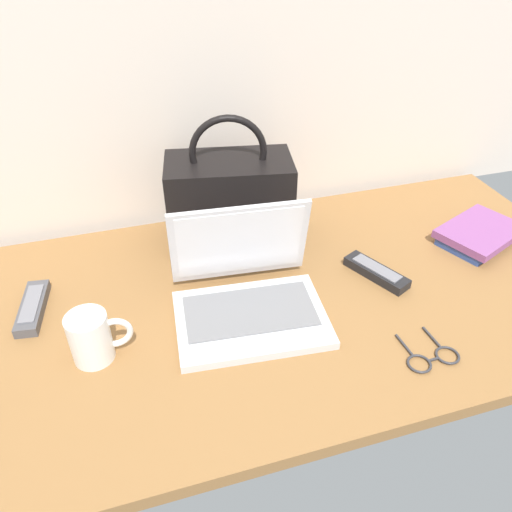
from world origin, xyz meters
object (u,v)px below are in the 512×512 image
laptop (247,292)px  remote_control_near (377,273)px  eyeglasses (432,358)px  coffee_mug (92,337)px  remote_control_far (33,307)px  handbag (230,200)px  book_stack (480,234)px

laptop → remote_control_near: bearing=3.3°
eyeglasses → coffee_mug: bearing=162.5°
remote_control_far → eyeglasses: (0.74, -0.36, -0.01)m
laptop → handbag: bearing=82.9°
coffee_mug → remote_control_far: bearing=126.2°
eyeglasses → book_stack: 0.46m
remote_control_near → eyeglasses: remote_control_near is taller
remote_control_far → book_stack: book_stack is taller
remote_control_far → coffee_mug: bearing=-53.8°
handbag → book_stack: size_ratio=1.34×
eyeglasses → book_stack: book_stack is taller
remote_control_near → remote_control_far: (-0.76, 0.10, 0.00)m
laptop → handbag: (0.03, 0.27, 0.07)m
eyeglasses → laptop: bearing=141.0°
remote_control_near → handbag: (-0.28, 0.25, 0.10)m
coffee_mug → handbag: handbag is taller
eyeglasses → handbag: bearing=117.6°
eyeglasses → book_stack: (0.34, 0.32, 0.02)m
remote_control_near → book_stack: bearing=10.1°
laptop → coffee_mug: (-0.32, -0.05, 0.01)m
laptop → eyeglasses: 0.39m
coffee_mug → book_stack: coffee_mug is taller
laptop → book_stack: laptop is taller
laptop → remote_control_far: 0.46m
remote_control_far → book_stack: bearing=-2.5°
coffee_mug → remote_control_near: coffee_mug is taller
remote_control_far → handbag: (0.47, 0.15, 0.10)m
remote_control_near → remote_control_far: 0.77m
book_stack → eyeglasses: bearing=-136.7°
coffee_mug → remote_control_near: 0.64m
laptop → book_stack: bearing=6.7°
book_stack → handbag: bearing=162.3°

